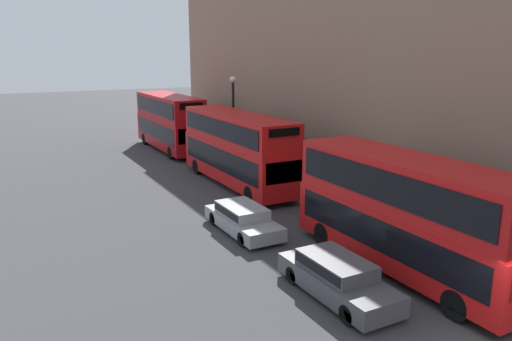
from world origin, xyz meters
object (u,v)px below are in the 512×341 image
Objects in this scene: bus_second_in_queue at (237,146)px; pedestrian at (242,155)px; bus_third_in_queue at (170,120)px; bus_leading at (406,210)px; car_dark_sedan at (337,276)px; car_hatchback at (243,218)px.

bus_second_in_queue is 6.63× the size of pedestrian.
bus_second_in_queue is at bearing -90.00° from bus_third_in_queue.
bus_leading is at bearing -98.11° from pedestrian.
car_dark_sedan is 2.94× the size of pedestrian.
pedestrian is (2.63, -7.86, -1.73)m from bus_third_in_queue.
bus_leading is at bearing -90.00° from bus_second_in_queue.
car_hatchback is (0.00, 6.93, -0.05)m from car_dark_sedan.
pedestrian is at bearing 60.36° from bus_second_in_queue.
bus_second_in_queue reaches higher than car_dark_sedan.
bus_second_in_queue is at bearing -119.64° from pedestrian.
bus_third_in_queue reaches higher than bus_leading.
bus_second_in_queue is 14.81m from car_dark_sedan.
car_dark_sedan is (-3.40, -0.47, -1.65)m from bus_leading.
bus_third_in_queue reaches higher than bus_second_in_queue.
bus_third_in_queue is 27.08m from car_dark_sedan.
car_hatchback is (-3.40, -7.39, -1.74)m from bus_second_in_queue.
car_dark_sedan is 19.88m from pedestrian.
bus_second_in_queue is 1.07× the size of bus_third_in_queue.
car_hatchback is 13.45m from pedestrian.
car_dark_sedan is 6.93m from car_hatchback.
bus_third_in_queue is 20.25m from car_hatchback.
bus_second_in_queue is 5.58m from pedestrian.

